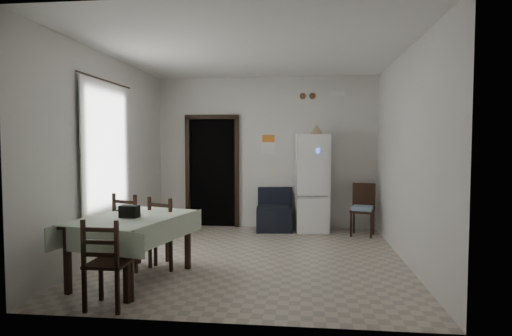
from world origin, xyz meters
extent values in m
plane|color=#B2A492|center=(0.00, 0.00, 0.00)|extent=(4.50, 4.50, 0.00)
cube|color=black|center=(-1.05, 2.46, 1.05)|extent=(0.90, 0.45, 2.10)
cube|color=black|center=(-1.54, 2.22, 1.05)|extent=(0.08, 0.10, 2.18)
cube|color=black|center=(-0.56, 2.22, 1.05)|extent=(0.08, 0.10, 2.18)
cube|color=black|center=(-1.05, 2.22, 2.14)|extent=(1.06, 0.10, 0.08)
cube|color=silver|center=(-2.15, -0.20, 1.55)|extent=(0.10, 1.20, 1.60)
cube|color=silver|center=(-2.04, -0.20, 1.55)|extent=(0.02, 1.45, 1.85)
cylinder|color=black|center=(-2.03, -0.20, 2.50)|extent=(0.02, 1.60, 0.02)
cube|color=white|center=(0.05, 2.24, 1.62)|extent=(0.28, 0.02, 0.40)
cube|color=orange|center=(0.05, 2.23, 1.72)|extent=(0.24, 0.01, 0.14)
cube|color=beige|center=(0.15, 2.24, 1.10)|extent=(0.08, 0.02, 0.12)
cylinder|color=brown|center=(0.70, 2.23, 2.52)|extent=(0.12, 0.03, 0.12)
cylinder|color=brown|center=(0.88, 2.23, 2.52)|extent=(0.12, 0.03, 0.12)
cube|color=white|center=(1.35, 2.21, 2.55)|extent=(0.25, 0.07, 0.09)
cone|color=tan|center=(0.96, 1.94, 1.88)|extent=(0.23, 0.23, 0.19)
cube|color=black|center=(-1.29, -1.22, 0.83)|extent=(0.23, 0.15, 0.14)
camera|label=1|loc=(0.72, -5.96, 1.62)|focal=30.00mm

